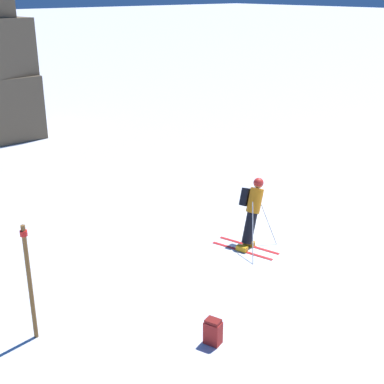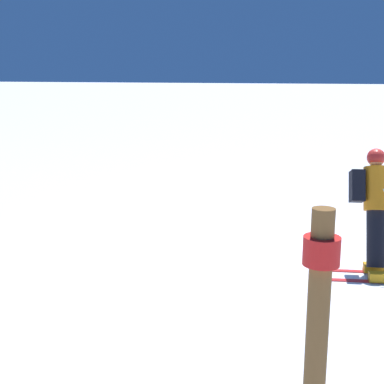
{
  "view_description": "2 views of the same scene",
  "coord_description": "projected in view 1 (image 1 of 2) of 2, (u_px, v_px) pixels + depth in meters",
  "views": [
    {
      "loc": [
        -10.21,
        -8.12,
        6.08
      ],
      "look_at": [
        -1.53,
        1.88,
        0.99
      ],
      "focal_mm": 50.0,
      "sensor_mm": 36.0,
      "label": 1
    },
    {
      "loc": [
        -8.73,
        -0.17,
        2.72
      ],
      "look_at": [
        -0.71,
        2.99,
        0.81
      ],
      "focal_mm": 50.0,
      "sensor_mm": 36.0,
      "label": 2
    }
  ],
  "objects": [
    {
      "name": "trail_marker",
      "position": [
        29.0,
        278.0,
        9.5
      ],
      "size": [
        0.13,
        0.13,
        2.28
      ],
      "color": "brown",
      "rests_on": "ground"
    },
    {
      "name": "ground_plane",
      "position": [
        282.0,
        233.0,
        14.15
      ],
      "size": [
        300.0,
        300.0,
        0.0
      ],
      "primitive_type": "plane",
      "color": "white"
    },
    {
      "name": "skier",
      "position": [
        252.0,
        209.0,
        13.23
      ],
      "size": [
        1.25,
        1.73,
        1.74
      ],
      "rotation": [
        0.0,
        0.0,
        0.26
      ],
      "color": "red",
      "rests_on": "ground"
    },
    {
      "name": "spare_backpack",
      "position": [
        213.0,
        332.0,
        9.67
      ],
      "size": [
        0.3,
        0.35,
        0.5
      ],
      "rotation": [
        0.0,
        0.0,
        5.02
      ],
      "color": "#AD231E",
      "rests_on": "ground"
    }
  ]
}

